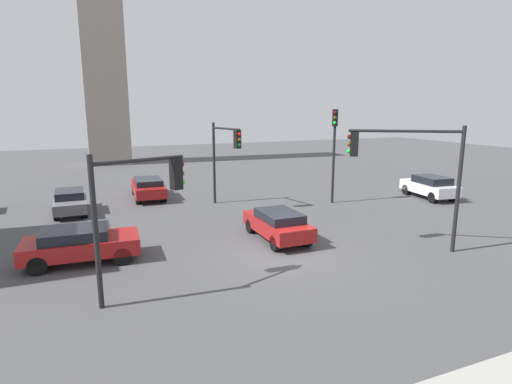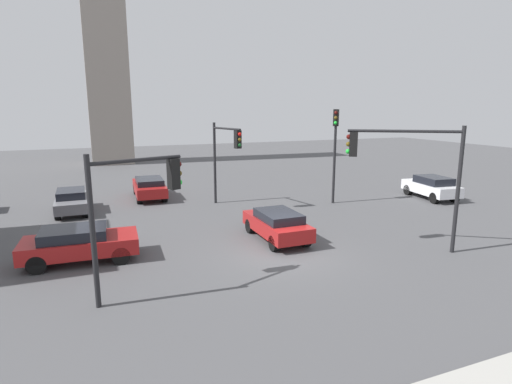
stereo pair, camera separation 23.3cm
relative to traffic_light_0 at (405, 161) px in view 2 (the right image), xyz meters
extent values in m
plane|color=#4C4C4F|center=(-4.73, 1.22, -3.75)|extent=(102.11, 102.11, 0.00)
cylinder|color=black|center=(1.75, -1.13, -1.17)|extent=(0.16, 0.16, 5.17)
cylinder|color=black|center=(-0.10, 0.07, 1.18)|extent=(3.78, 2.50, 0.12)
cube|color=black|center=(-1.75, 1.13, 0.63)|extent=(0.44, 0.44, 1.00)
sphere|color=#4C0F0C|center=(-1.92, 1.24, 0.93)|extent=(0.20, 0.20, 0.20)
sphere|color=#594714|center=(-1.92, 1.24, 0.63)|extent=(0.20, 0.20, 0.20)
sphere|color=green|center=(-1.92, 1.24, 0.33)|extent=(0.20, 0.20, 0.20)
cylinder|color=black|center=(2.06, 8.37, -0.87)|extent=(0.16, 0.16, 5.76)
cube|color=black|center=(2.06, 8.37, 1.50)|extent=(0.45, 0.45, 1.00)
sphere|color=#4C0F0C|center=(1.94, 8.22, 1.80)|extent=(0.20, 0.20, 0.20)
sphere|color=#594714|center=(1.94, 8.22, 1.50)|extent=(0.20, 0.20, 0.20)
sphere|color=green|center=(1.94, 8.22, 1.20)|extent=(0.20, 0.20, 0.20)
cylinder|color=black|center=(-11.90, -0.71, -1.46)|extent=(0.16, 0.16, 4.59)
cylinder|color=black|center=(-10.50, -0.23, 0.55)|extent=(2.84, 1.08, 0.12)
cube|color=black|center=(-9.34, 0.17, 0.00)|extent=(0.41, 0.41, 1.00)
sphere|color=#4C0F0C|center=(-9.15, 0.23, 0.30)|extent=(0.20, 0.20, 0.20)
sphere|color=#594714|center=(-9.15, 0.23, 0.00)|extent=(0.20, 0.20, 0.20)
sphere|color=green|center=(-9.15, 0.23, -0.30)|extent=(0.20, 0.20, 0.20)
cylinder|color=black|center=(-4.73, 11.15, -1.27)|extent=(0.16, 0.16, 4.97)
cylinder|color=black|center=(-4.39, 9.79, 0.91)|extent=(0.81, 2.75, 0.12)
cube|color=black|center=(-4.11, 8.68, 0.36)|extent=(0.39, 0.39, 1.00)
sphere|color=red|center=(-4.06, 8.48, 0.66)|extent=(0.20, 0.20, 0.20)
sphere|color=#594714|center=(-4.06, 8.48, 0.36)|extent=(0.20, 0.20, 0.20)
sphere|color=#14471E|center=(-4.06, 8.48, 0.06)|extent=(0.20, 0.20, 0.20)
cube|color=maroon|center=(-8.35, 14.19, -3.09)|extent=(2.03, 4.60, 0.63)
cube|color=black|center=(-8.36, 13.96, -2.61)|extent=(1.73, 2.60, 0.41)
cylinder|color=black|center=(-9.05, 15.76, -3.40)|extent=(0.36, 0.71, 0.70)
cylinder|color=black|center=(-7.53, 15.70, -3.40)|extent=(0.36, 0.71, 0.70)
cylinder|color=black|center=(-9.17, 12.68, -3.40)|extent=(0.36, 0.71, 0.70)
cylinder|color=black|center=(-7.65, 12.62, -3.40)|extent=(0.36, 0.71, 0.70)
cube|color=maroon|center=(-12.40, 3.52, -3.10)|extent=(4.33, 2.16, 0.61)
cube|color=black|center=(-12.61, 3.53, -2.62)|extent=(2.46, 1.83, 0.44)
cylinder|color=black|center=(-10.92, 4.24, -3.41)|extent=(0.71, 0.39, 0.69)
cylinder|color=black|center=(-11.01, 2.65, -3.41)|extent=(0.71, 0.39, 0.69)
cylinder|color=black|center=(-13.80, 4.39, -3.41)|extent=(0.71, 0.39, 0.69)
cylinder|color=black|center=(-13.88, 2.81, -3.41)|extent=(0.71, 0.39, 0.69)
cube|color=silver|center=(8.72, 7.10, -3.08)|extent=(2.22, 4.12, 0.66)
cube|color=black|center=(8.70, 6.91, -2.53)|extent=(1.80, 2.38, 0.51)
cylinder|color=black|center=(8.16, 8.52, -3.40)|extent=(0.40, 0.73, 0.70)
cylinder|color=black|center=(9.60, 8.35, -3.40)|extent=(0.40, 0.73, 0.70)
cylinder|color=black|center=(7.84, 5.86, -3.40)|extent=(0.40, 0.73, 0.70)
cylinder|color=black|center=(9.28, 5.69, -3.40)|extent=(0.40, 0.73, 0.70)
cube|color=maroon|center=(-4.25, 3.14, -3.11)|extent=(1.75, 4.05, 0.62)
cube|color=black|center=(-4.25, 2.94, -2.63)|extent=(1.54, 2.27, 0.42)
cylinder|color=black|center=(-4.97, 4.52, -3.42)|extent=(0.31, 0.67, 0.67)
cylinder|color=black|center=(-3.54, 4.52, -3.42)|extent=(0.31, 0.67, 0.67)
cylinder|color=black|center=(-4.96, 1.76, -3.42)|extent=(0.31, 0.67, 0.67)
cylinder|color=black|center=(-3.54, 1.77, -3.42)|extent=(0.31, 0.67, 0.67)
cube|color=slate|center=(-12.98, 11.84, -3.16)|extent=(1.72, 3.97, 0.57)
cube|color=black|center=(-12.98, 12.04, -2.69)|extent=(1.50, 2.23, 0.45)
cylinder|color=black|center=(-12.28, 10.51, -3.45)|extent=(0.31, 0.61, 0.61)
cylinder|color=black|center=(-13.64, 10.49, -3.45)|extent=(0.31, 0.61, 0.61)
cylinder|color=black|center=(-12.31, 13.20, -3.45)|extent=(0.31, 0.61, 0.61)
cylinder|color=black|center=(-13.68, 13.18, -3.45)|extent=(0.31, 0.61, 0.61)
cube|color=gray|center=(-9.55, 33.49, 9.07)|extent=(4.14, 4.14, 25.64)
camera|label=1|loc=(-12.02, -12.92, 2.11)|focal=28.83mm
camera|label=2|loc=(-11.80, -13.01, 2.11)|focal=28.83mm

